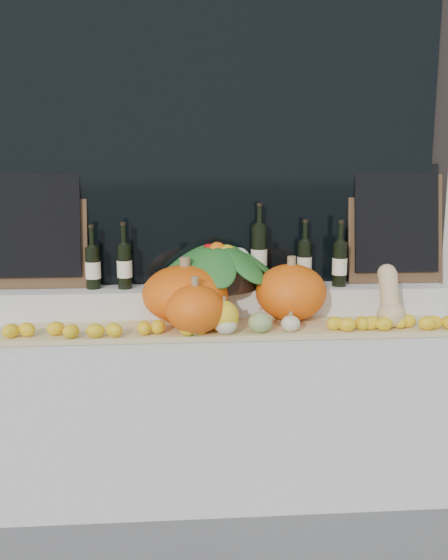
# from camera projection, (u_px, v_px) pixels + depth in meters

# --- Properties ---
(storefront_facade) EXTENTS (7.00, 0.94, 4.50)m
(storefront_facade) POSITION_uv_depth(u_px,v_px,m) (213.00, 55.00, 3.49)
(storefront_facade) COLOR beige
(storefront_facade) RESTS_ON ground
(display_sill) EXTENTS (2.30, 0.55, 0.88)m
(display_sill) POSITION_uv_depth(u_px,v_px,m) (223.00, 409.00, 3.15)
(display_sill) COLOR silver
(display_sill) RESTS_ON ground
(rear_tier) EXTENTS (2.30, 0.25, 0.16)m
(rear_tier) POSITION_uv_depth(u_px,v_px,m) (221.00, 302.00, 3.20)
(rear_tier) COLOR silver
(rear_tier) RESTS_ON display_sill
(straw_bedding) EXTENTS (2.10, 0.32, 0.02)m
(straw_bedding) POSITION_uv_depth(u_px,v_px,m) (225.00, 329.00, 2.94)
(straw_bedding) COLOR tan
(straw_bedding) RESTS_ON display_sill
(pumpkin_left) EXTENTS (0.52, 0.52, 0.28)m
(pumpkin_left) POSITION_uv_depth(u_px,v_px,m) (185.00, 294.00, 2.99)
(pumpkin_left) COLOR #FE640D
(pumpkin_left) RESTS_ON straw_bedding
(pumpkin_right) EXTENTS (0.36, 0.36, 0.28)m
(pumpkin_right) POSITION_uv_depth(u_px,v_px,m) (291.00, 292.00, 3.04)
(pumpkin_right) COLOR #FE640D
(pumpkin_right) RESTS_ON straw_bedding
(pumpkin_center) EXTENTS (0.33, 0.33, 0.22)m
(pumpkin_center) POSITION_uv_depth(u_px,v_px,m) (195.00, 309.00, 2.82)
(pumpkin_center) COLOR #FE640D
(pumpkin_center) RESTS_ON straw_bedding
(butternut_squash) EXTENTS (0.13, 0.20, 0.29)m
(butternut_squash) POSITION_uv_depth(u_px,v_px,m) (390.00, 299.00, 2.94)
(butternut_squash) COLOR #DDBA82
(butternut_squash) RESTS_ON straw_bedding
(decorative_gourds) EXTENTS (0.53, 0.14, 0.17)m
(decorative_gourds) POSITION_uv_depth(u_px,v_px,m) (235.00, 321.00, 2.83)
(decorative_gourds) COLOR #356C20
(decorative_gourds) RESTS_ON straw_bedding
(lemon_heap) EXTENTS (2.20, 0.16, 0.06)m
(lemon_heap) POSITION_uv_depth(u_px,v_px,m) (227.00, 327.00, 2.82)
(lemon_heap) COLOR yellow
(lemon_heap) RESTS_ON straw_bedding
(produce_bowl) EXTENTS (0.62, 0.62, 0.24)m
(produce_bowl) POSITION_uv_depth(u_px,v_px,m) (217.00, 265.00, 3.14)
(produce_bowl) COLOR black
(produce_bowl) RESTS_ON rear_tier
(wine_bottle_far_left) EXTENTS (0.08, 0.08, 0.32)m
(wine_bottle_far_left) POSITION_uv_depth(u_px,v_px,m) (93.00, 267.00, 3.12)
(wine_bottle_far_left) COLOR black
(wine_bottle_far_left) RESTS_ON rear_tier
(wine_bottle_near_left) EXTENTS (0.08, 0.08, 0.33)m
(wine_bottle_near_left) POSITION_uv_depth(u_px,v_px,m) (124.00, 266.00, 3.12)
(wine_bottle_near_left) COLOR black
(wine_bottle_near_left) RESTS_ON rear_tier
(wine_bottle_tall) EXTENTS (0.08, 0.08, 0.42)m
(wine_bottle_tall) POSITION_uv_depth(u_px,v_px,m) (259.00, 254.00, 3.20)
(wine_bottle_tall) COLOR black
(wine_bottle_tall) RESTS_ON rear_tier
(wine_bottle_near_right) EXTENTS (0.08, 0.08, 0.34)m
(wine_bottle_near_right) POSITION_uv_depth(u_px,v_px,m) (304.00, 262.00, 3.22)
(wine_bottle_near_right) COLOR black
(wine_bottle_near_right) RESTS_ON rear_tier
(wine_bottle_far_right) EXTENTS (0.08, 0.08, 0.34)m
(wine_bottle_far_right) POSITION_uv_depth(u_px,v_px,m) (340.00, 263.00, 3.17)
(wine_bottle_far_right) COLOR black
(wine_bottle_far_right) RESTS_ON rear_tier
(chalkboard_left) EXTENTS (0.50, 0.13, 0.61)m
(chalkboard_left) POSITION_uv_depth(u_px,v_px,m) (36.00, 224.00, 3.11)
(chalkboard_left) COLOR #4C331E
(chalkboard_left) RESTS_ON rear_tier
(chalkboard_right) EXTENTS (0.50, 0.13, 0.61)m
(chalkboard_right) POSITION_uv_depth(u_px,v_px,m) (396.00, 221.00, 3.24)
(chalkboard_right) COLOR #4C331E
(chalkboard_right) RESTS_ON rear_tier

